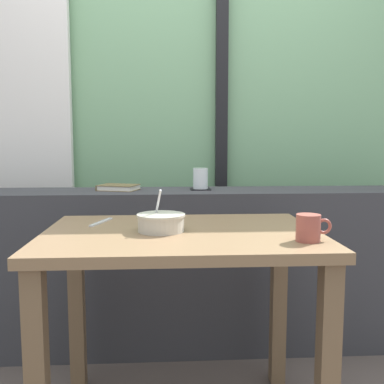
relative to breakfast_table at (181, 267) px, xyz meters
name	(u,v)px	position (x,y,z in m)	size (l,w,h in m)	color
outdoor_backdrop	(190,83)	(0.10, 1.23, 0.79)	(4.80, 0.08, 2.80)	#7AAD7F
curtain_left_panel	(22,106)	(-0.88, 1.13, 0.64)	(0.56, 0.06, 2.50)	white
window_divider_post	(222,99)	(0.29, 1.16, 0.69)	(0.07, 0.05, 2.60)	black
dark_console_ledge	(196,269)	(0.10, 0.66, -0.20)	(2.80, 0.34, 0.81)	#38383D
breakfast_table	(181,267)	(0.00, 0.00, 0.00)	(0.96, 0.68, 0.74)	brown
coaster_square	(200,189)	(0.12, 0.68, 0.20)	(0.10, 0.10, 0.01)	black
juice_glass	(200,179)	(0.12, 0.68, 0.25)	(0.07, 0.07, 0.10)	white
closed_book	(118,187)	(-0.29, 0.69, 0.21)	(0.22, 0.19, 0.03)	brown
soup_bowl	(161,223)	(-0.07, 0.00, 0.16)	(0.17, 0.17, 0.15)	#BCB7A8
fork_utensil	(101,222)	(-0.30, 0.17, 0.13)	(0.02, 0.17, 0.01)	silver
ceramic_mug	(309,228)	(0.39, -0.19, 0.17)	(0.11, 0.08, 0.08)	#9E4C42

